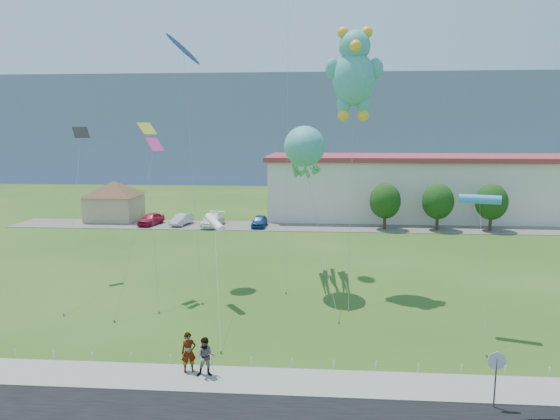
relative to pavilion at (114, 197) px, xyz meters
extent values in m
plane|color=#2A4C15|center=(24.00, -38.00, -3.02)|extent=(160.00, 160.00, 0.00)
cube|color=gray|center=(24.00, -40.75, -2.97)|extent=(80.00, 2.50, 0.10)
cube|color=#59544C|center=(24.00, -3.00, -2.99)|extent=(70.00, 6.00, 0.06)
cube|color=slate|center=(24.00, 82.00, 9.48)|extent=(160.00, 50.00, 25.00)
cube|color=tan|center=(0.00, 0.00, -1.42)|extent=(6.00, 6.00, 3.20)
pyramid|color=brown|center=(0.00, 0.00, 1.08)|extent=(9.20, 9.20, 1.80)
cube|color=beige|center=(50.00, 6.00, 0.78)|extent=(60.00, 14.00, 7.60)
cube|color=maroon|center=(50.00, 6.00, 4.88)|extent=(61.00, 15.00, 0.60)
cylinder|color=slate|center=(33.50, -42.20, -1.92)|extent=(0.07, 0.07, 2.20)
cylinder|color=red|center=(33.50, -42.20, -0.92)|extent=(0.76, 0.04, 0.76)
cylinder|color=white|center=(33.50, -42.22, -0.92)|extent=(0.80, 0.02, 0.80)
cylinder|color=white|center=(11.00, -39.30, -2.77)|extent=(0.05, 0.05, 0.50)
cylinder|color=white|center=(13.00, -39.30, -2.77)|extent=(0.05, 0.05, 0.50)
cylinder|color=white|center=(15.00, -39.30, -2.77)|extent=(0.05, 0.05, 0.50)
cylinder|color=white|center=(17.00, -39.30, -2.77)|extent=(0.05, 0.05, 0.50)
cylinder|color=white|center=(19.00, -39.30, -2.77)|extent=(0.05, 0.05, 0.50)
cylinder|color=white|center=(21.00, -39.30, -2.77)|extent=(0.05, 0.05, 0.50)
cylinder|color=white|center=(23.00, -39.30, -2.77)|extent=(0.05, 0.05, 0.50)
cylinder|color=white|center=(25.00, -39.30, -2.77)|extent=(0.05, 0.05, 0.50)
cylinder|color=white|center=(27.00, -39.30, -2.77)|extent=(0.05, 0.05, 0.50)
cylinder|color=white|center=(29.00, -39.30, -2.77)|extent=(0.05, 0.05, 0.50)
cylinder|color=white|center=(31.00, -39.30, -2.77)|extent=(0.05, 0.05, 0.50)
cylinder|color=white|center=(33.00, -39.30, -2.77)|extent=(0.05, 0.05, 0.50)
cylinder|color=white|center=(35.00, -39.30, -2.77)|extent=(0.05, 0.05, 0.50)
cylinder|color=white|center=(37.00, -39.30, -2.77)|extent=(0.05, 0.05, 0.50)
cylinder|color=#3F2B19|center=(34.00, -4.00, -1.92)|extent=(0.36, 0.36, 2.20)
ellipsoid|color=#14380F|center=(34.00, -4.00, 0.38)|extent=(3.60, 3.60, 4.14)
cylinder|color=#3F2B19|center=(40.00, -4.00, -1.92)|extent=(0.36, 0.36, 2.20)
ellipsoid|color=#14380F|center=(40.00, -4.00, 0.38)|extent=(3.60, 3.60, 4.14)
cylinder|color=#3F2B19|center=(46.00, -4.00, -1.92)|extent=(0.36, 0.36, 2.20)
ellipsoid|color=#14380F|center=(46.00, -4.00, 0.38)|extent=(3.60, 3.60, 4.14)
imported|color=gray|center=(20.14, -40.17, -1.96)|extent=(0.82, 0.69, 1.92)
imported|color=gray|center=(21.05, -40.52, -2.00)|extent=(0.99, 0.82, 1.85)
imported|color=#AD1534|center=(5.88, -3.31, -2.23)|extent=(2.64, 4.58, 1.46)
imported|color=#B9BAC1|center=(9.65, -3.07, -2.30)|extent=(2.21, 4.23, 1.33)
imported|color=white|center=(13.58, -3.52, -2.21)|extent=(2.35, 5.30, 1.51)
imported|color=navy|center=(19.26, -3.56, -2.28)|extent=(1.75, 4.07, 1.37)
ellipsoid|color=teal|center=(25.20, -27.41, 7.32)|extent=(2.81, 3.66, 2.81)
sphere|color=white|center=(24.70, -28.51, 7.62)|extent=(0.44, 0.44, 0.44)
sphere|color=white|center=(25.71, -28.51, 7.62)|extent=(0.44, 0.44, 0.44)
cylinder|color=slate|center=(27.49, -33.46, -2.94)|extent=(0.10, 0.10, 0.16)
cylinder|color=gray|center=(26.35, -30.94, 1.83)|extent=(2.32, 5.08, 9.39)
ellipsoid|color=teal|center=(28.56, -26.20, 11.93)|extent=(2.96, 2.52, 3.70)
sphere|color=teal|center=(28.56, -26.20, 14.09)|extent=(2.16, 2.16, 2.16)
sphere|color=yellow|center=(27.76, -26.20, 15.00)|extent=(0.80, 0.80, 0.80)
sphere|color=yellow|center=(29.35, -26.20, 15.00)|extent=(0.80, 0.80, 0.80)
sphere|color=yellow|center=(28.56, -27.11, 13.98)|extent=(0.80, 0.80, 0.80)
ellipsoid|color=teal|center=(27.08, -26.20, 12.61)|extent=(1.02, 0.73, 1.43)
ellipsoid|color=teal|center=(30.04, -26.20, 12.61)|extent=(1.02, 0.73, 1.43)
ellipsoid|color=teal|center=(27.87, -26.20, 10.22)|extent=(0.91, 0.80, 1.48)
ellipsoid|color=teal|center=(29.24, -26.20, 10.22)|extent=(0.91, 0.80, 1.48)
sphere|color=yellow|center=(27.87, -26.43, 9.42)|extent=(0.80, 0.80, 0.80)
sphere|color=yellow|center=(29.24, -26.43, 9.42)|extent=(0.80, 0.80, 0.80)
cylinder|color=slate|center=(28.18, -31.28, -2.94)|extent=(0.10, 0.10, 0.16)
cylinder|color=gray|center=(28.37, -28.74, 3.17)|extent=(0.40, 5.10, 12.07)
cube|color=gold|center=(14.47, -28.32, 8.53)|extent=(1.29, 1.29, 0.86)
cylinder|color=slate|center=(16.24, -32.59, -2.94)|extent=(0.10, 0.10, 0.16)
cylinder|color=gray|center=(15.36, -30.46, 2.73)|extent=(1.80, 4.31, 11.20)
cube|color=black|center=(8.11, -24.80, 8.27)|extent=(1.29, 1.29, 0.86)
cylinder|color=slate|center=(10.48, -33.47, -2.94)|extent=(0.10, 0.10, 0.16)
cylinder|color=gray|center=(9.30, -29.13, 2.60)|extent=(2.40, 8.69, 10.95)
cone|color=blue|center=(16.17, -24.61, 14.34)|extent=(1.80, 1.33, 1.33)
cylinder|color=slate|center=(18.61, -30.76, -2.94)|extent=(0.10, 0.10, 0.16)
cylinder|color=gray|center=(17.39, -27.69, 5.64)|extent=(2.47, 6.18, 17.01)
cube|color=#FB378D|center=(15.24, -29.11, 7.47)|extent=(1.29, 1.29, 0.86)
cylinder|color=slate|center=(14.03, -34.24, -2.94)|extent=(0.10, 0.10, 0.16)
cylinder|color=gray|center=(14.63, -31.67, 2.21)|extent=(1.24, 5.16, 10.15)
cylinder|color=#3091DC|center=(35.11, -33.83, 4.62)|extent=(0.50, 2.25, 0.87)
cylinder|color=slate|center=(34.79, -37.40, -2.94)|extent=(0.10, 0.10, 0.16)
cylinder|color=gray|center=(34.95, -35.61, 0.78)|extent=(0.34, 3.60, 7.29)
cylinder|color=white|center=(19.48, -30.47, 2.44)|extent=(0.50, 2.25, 0.87)
cylinder|color=slate|center=(21.25, -37.98, -2.94)|extent=(0.10, 0.10, 0.16)
cylinder|color=gray|center=(20.36, -34.22, -0.31)|extent=(1.80, 7.53, 5.13)
cylinder|color=slate|center=(24.00, -28.17, -2.94)|extent=(0.10, 0.10, 0.16)
cylinder|color=gray|center=(23.81, -24.00, 8.69)|extent=(0.41, 8.37, 23.12)
camera|label=1|loc=(26.09, -61.95, 8.33)|focal=32.00mm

